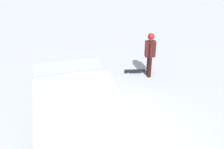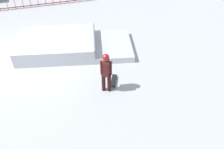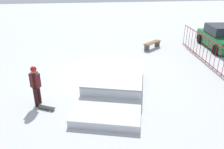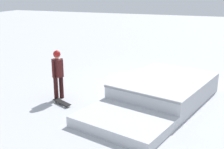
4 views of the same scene
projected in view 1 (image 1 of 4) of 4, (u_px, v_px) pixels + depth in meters
name	position (u px, v px, depth m)	size (l,w,h in m)	color
ground_plane	(116.00, 142.00, 8.14)	(60.00, 60.00, 0.00)	#B7BABF
skate_ramp	(77.00, 105.00, 9.13)	(5.89, 3.91, 0.74)	silver
skater	(150.00, 52.00, 10.86)	(0.40, 0.44, 1.73)	black
skateboard	(135.00, 71.00, 11.50)	(0.53, 0.81, 0.09)	black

